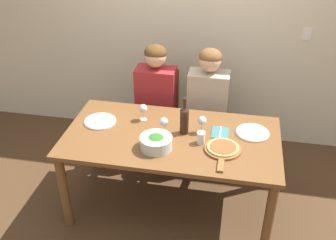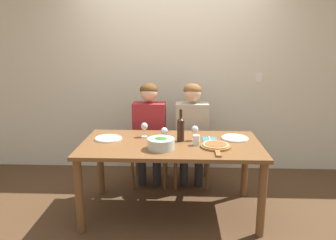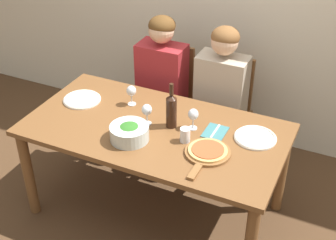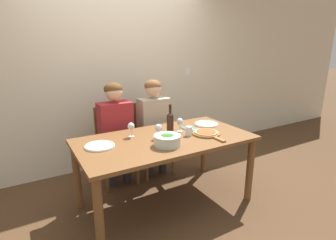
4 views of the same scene
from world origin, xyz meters
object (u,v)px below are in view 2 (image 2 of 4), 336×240
(broccoli_bowl, at_px, (161,143))
(water_tumbler, at_px, (196,140))
(wine_glass_left, at_px, (144,127))
(wine_glass_centre, at_px, (164,132))
(dinner_plate_left, at_px, (108,138))
(person_woman, at_px, (149,125))
(dinner_plate_right, at_px, (235,138))
(wine_bottle, at_px, (181,129))
(pizza_on_board, at_px, (216,146))
(fork_on_napkin, at_px, (210,139))
(chair_right, at_px, (191,142))
(person_man, at_px, (192,125))
(chair_left, at_px, (150,142))
(wine_glass_right, at_px, (195,130))

(broccoli_bowl, height_order, water_tumbler, broccoli_bowl)
(wine_glass_left, relative_size, wine_glass_centre, 1.00)
(dinner_plate_left, bearing_deg, wine_glass_centre, -7.29)
(person_woman, xyz_separation_m, broccoli_bowl, (0.20, -0.87, 0.04))
(dinner_plate_right, relative_size, water_tumbler, 2.83)
(water_tumbler, bearing_deg, wine_bottle, 141.53)
(pizza_on_board, distance_m, water_tumbler, 0.19)
(pizza_on_board, distance_m, fork_on_napkin, 0.25)
(chair_right, distance_m, broccoli_bowl, 1.06)
(broccoli_bowl, distance_m, dinner_plate_right, 0.81)
(dinner_plate_left, bearing_deg, wine_glass_left, 16.59)
(dinner_plate_right, relative_size, wine_glass_centre, 1.82)
(person_woman, distance_m, person_man, 0.51)
(dinner_plate_left, relative_size, wine_glass_centre, 1.82)
(broccoli_bowl, relative_size, water_tumbler, 2.60)
(chair_left, relative_size, wine_glass_right, 6.12)
(chair_right, relative_size, dinner_plate_left, 3.37)
(chair_left, bearing_deg, chair_right, 0.00)
(chair_left, relative_size, fork_on_napkin, 5.13)
(person_man, bearing_deg, wine_glass_centre, -113.92)
(person_woman, distance_m, dinner_plate_right, 1.06)
(dinner_plate_left, distance_m, water_tumbler, 0.90)
(chair_left, xyz_separation_m, wine_glass_centre, (0.21, -0.77, 0.34))
(dinner_plate_left, distance_m, wine_glass_right, 0.88)
(pizza_on_board, distance_m, wine_glass_left, 0.78)
(chair_right, xyz_separation_m, dinner_plate_right, (0.42, -0.63, 0.25))
(wine_glass_centre, bearing_deg, chair_right, 69.20)
(chair_right, relative_size, pizza_on_board, 2.17)
(chair_left, distance_m, water_tumbler, 1.04)
(wine_glass_left, bearing_deg, chair_left, 89.78)
(dinner_plate_right, xyz_separation_m, fork_on_napkin, (-0.26, -0.04, -0.01))
(person_woman, bearing_deg, chair_right, 12.28)
(chair_left, bearing_deg, pizza_on_board, -52.35)
(pizza_on_board, height_order, wine_glass_centre, wine_glass_centre)
(wine_bottle, distance_m, water_tumbler, 0.21)
(wine_glass_left, height_order, fork_on_napkin, wine_glass_left)
(chair_left, xyz_separation_m, person_woman, (0.00, -0.11, 0.24))
(wine_bottle, height_order, wine_glass_right, wine_bottle)
(dinner_plate_left, height_order, wine_glass_left, wine_glass_left)
(person_man, xyz_separation_m, fork_on_napkin, (0.16, -0.56, -0.00))
(broccoli_bowl, distance_m, dinner_plate_left, 0.62)
(chair_left, bearing_deg, water_tumbler, -58.06)
(fork_on_napkin, bearing_deg, chair_left, 134.93)
(wine_glass_centre, bearing_deg, pizza_on_board, -16.69)
(dinner_plate_left, xyz_separation_m, pizza_on_board, (1.07, -0.22, 0.01))
(chair_right, distance_m, dinner_plate_left, 1.14)
(chair_right, relative_size, wine_glass_right, 6.12)
(wine_bottle, bearing_deg, chair_right, 79.71)
(person_woman, relative_size, pizza_on_board, 2.91)
(person_man, relative_size, wine_bottle, 3.83)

